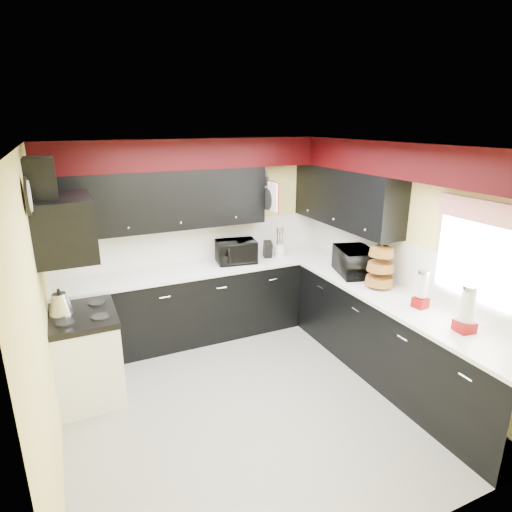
{
  "coord_description": "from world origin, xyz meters",
  "views": [
    {
      "loc": [
        -1.54,
        -3.38,
        2.69
      ],
      "look_at": [
        0.42,
        0.89,
        1.2
      ],
      "focal_mm": 30.0,
      "sensor_mm": 36.0,
      "label": 1
    }
  ],
  "objects": [
    {
      "name": "cab_right",
      "position": [
        1.5,
        -0.3,
        0.45
      ],
      "size": [
        0.6,
        3.0,
        0.9
      ],
      "primitive_type": "cube",
      "color": "black",
      "rests_on": "ground"
    },
    {
      "name": "ground",
      "position": [
        0.0,
        0.0,
        0.0
      ],
      "size": [
        3.6,
        3.6,
        0.0
      ],
      "primitive_type": "plane",
      "color": "gray",
      "rests_on": "ground"
    },
    {
      "name": "baskets",
      "position": [
        1.52,
        0.05,
        1.18
      ],
      "size": [
        0.27,
        0.27,
        0.5
      ],
      "primitive_type": null,
      "color": "brown",
      "rests_on": "upper_right"
    },
    {
      "name": "cut_board",
      "position": [
        0.83,
        1.3,
        1.8
      ],
      "size": [
        0.03,
        0.26,
        0.35
      ],
      "primitive_type": "cube",
      "color": "white",
      "rests_on": "upper_back"
    },
    {
      "name": "cab_back",
      "position": [
        0.0,
        1.5,
        0.45
      ],
      "size": [
        3.6,
        0.6,
        0.9
      ],
      "primitive_type": "cube",
      "color": "black",
      "rests_on": "ground"
    },
    {
      "name": "utensil_crock",
      "position": [
        1.06,
        1.53,
        1.02
      ],
      "size": [
        0.18,
        0.18,
        0.16
      ],
      "primitive_type": "cylinder",
      "rotation": [
        0.0,
        0.0,
        -0.19
      ],
      "color": "silver",
      "rests_on": "counter_back"
    },
    {
      "name": "hood_duct",
      "position": [
        -1.68,
        0.75,
        2.2
      ],
      "size": [
        0.24,
        0.4,
        0.4
      ],
      "primitive_type": "cube",
      "color": "black",
      "rests_on": "wall_left"
    },
    {
      "name": "cooktop",
      "position": [
        -1.5,
        0.75,
        0.89
      ],
      "size": [
        0.62,
        0.77,
        0.06
      ],
      "primitive_type": "cube",
      "color": "black",
      "rests_on": "stove"
    },
    {
      "name": "wall_right",
      "position": [
        1.8,
        0.0,
        1.25
      ],
      "size": [
        0.06,
        3.6,
        2.5
      ],
      "primitive_type": "cube",
      "color": "#E0C666",
      "rests_on": "ground"
    },
    {
      "name": "soffit_back",
      "position": [
        0.0,
        1.62,
        2.33
      ],
      "size": [
        3.6,
        0.36,
        0.35
      ],
      "primitive_type": "cube",
      "color": "black",
      "rests_on": "wall_back"
    },
    {
      "name": "upper_back",
      "position": [
        -0.5,
        1.62,
        1.8
      ],
      "size": [
        2.6,
        0.35,
        0.7
      ],
      "primitive_type": "cube",
      "color": "black",
      "rests_on": "wall_back"
    },
    {
      "name": "deco_plate",
      "position": [
        1.77,
        -0.35,
        2.25
      ],
      "size": [
        0.03,
        0.24,
        0.24
      ],
      "primitive_type": null,
      "color": "white",
      "rests_on": "wall_right"
    },
    {
      "name": "dispenser_b",
      "position": [
        1.5,
        -1.09,
        1.14
      ],
      "size": [
        0.17,
        0.17,
        0.4
      ],
      "primitive_type": null,
      "rotation": [
        0.0,
        0.0,
        -0.13
      ],
      "color": "#6B0205",
      "rests_on": "counter_right"
    },
    {
      "name": "ceiling",
      "position": [
        0.0,
        0.0,
        2.5
      ],
      "size": [
        3.6,
        3.6,
        0.06
      ],
      "primitive_type": "cube",
      "color": "white",
      "rests_on": "wall_back"
    },
    {
      "name": "splash_right",
      "position": [
        1.79,
        0.0,
        1.19
      ],
      "size": [
        0.02,
        3.6,
        0.5
      ],
      "primitive_type": "cube",
      "color": "white",
      "rests_on": "counter_right"
    },
    {
      "name": "toaster_oven",
      "position": [
        0.43,
        1.51,
        1.08
      ],
      "size": [
        0.55,
        0.49,
        0.29
      ],
      "primitive_type": "imported",
      "rotation": [
        0.0,
        0.0,
        -0.16
      ],
      "color": "black",
      "rests_on": "counter_back"
    },
    {
      "name": "wall_back",
      "position": [
        0.0,
        1.8,
        1.25
      ],
      "size": [
        3.6,
        0.06,
        2.5
      ],
      "primitive_type": "cube",
      "color": "#E0C666",
      "rests_on": "ground"
    },
    {
      "name": "soffit_right",
      "position": [
        1.62,
        -0.18,
        2.33
      ],
      "size": [
        0.36,
        3.24,
        0.35
      ],
      "primitive_type": "cube",
      "color": "black",
      "rests_on": "wall_right"
    },
    {
      "name": "upper_right",
      "position": [
        1.62,
        0.9,
        1.8
      ],
      "size": [
        0.35,
        1.8,
        0.7
      ],
      "primitive_type": "cube",
      "color": "black",
      "rests_on": "wall_right"
    },
    {
      "name": "wall_left",
      "position": [
        -1.8,
        0.0,
        1.25
      ],
      "size": [
        0.06,
        3.6,
        2.5
      ],
      "primitive_type": "cube",
      "color": "#E0C666",
      "rests_on": "ground"
    },
    {
      "name": "splash_back",
      "position": [
        0.0,
        1.79,
        1.19
      ],
      "size": [
        3.6,
        0.02,
        0.5
      ],
      "primitive_type": "cube",
      "color": "white",
      "rests_on": "counter_back"
    },
    {
      "name": "dispenser_a",
      "position": [
        1.53,
        -0.54,
        1.11
      ],
      "size": [
        0.14,
        0.14,
        0.34
      ],
      "primitive_type": null,
      "rotation": [
        0.0,
        0.0,
        0.14
      ],
      "color": "#610301",
      "rests_on": "counter_right"
    },
    {
      "name": "counter_right",
      "position": [
        1.5,
        -0.3,
        0.92
      ],
      "size": [
        0.64,
        3.02,
        0.04
      ],
      "primitive_type": "cube",
      "color": "white",
      "rests_on": "cab_right"
    },
    {
      "name": "stove",
      "position": [
        -1.5,
        0.75,
        0.43
      ],
      "size": [
        0.6,
        0.75,
        0.86
      ],
      "primitive_type": "cube",
      "color": "white",
      "rests_on": "ground"
    },
    {
      "name": "knife_block",
      "position": [
        0.88,
        1.52,
        1.05
      ],
      "size": [
        0.13,
        0.16,
        0.22
      ],
      "primitive_type": "cube",
      "rotation": [
        0.0,
        0.0,
        -0.24
      ],
      "color": "black",
      "rests_on": "counter_back"
    },
    {
      "name": "window",
      "position": [
        1.79,
        -0.9,
        1.55
      ],
      "size": [
        0.03,
        0.86,
        0.96
      ],
      "primitive_type": null,
      "color": "white",
      "rests_on": "wall_right"
    },
    {
      "name": "pan_mid",
      "position": [
        0.82,
        1.42,
        1.75
      ],
      "size": [
        0.03,
        0.28,
        0.46
      ],
      "primitive_type": null,
      "color": "black",
      "rests_on": "upper_back"
    },
    {
      "name": "microwave",
      "position": [
        1.54,
        0.51,
        1.1
      ],
      "size": [
        0.53,
        0.65,
        0.31
      ],
      "primitive_type": "imported",
      "rotation": [
        0.0,
        0.0,
        1.28
      ],
      "color": "black",
      "rests_on": "counter_right"
    },
    {
      "name": "counter_back",
      "position": [
        0.0,
        1.5,
        0.92
      ],
      "size": [
        3.62,
        0.64,
        0.04
      ],
      "primitive_type": "cube",
      "color": "white",
      "rests_on": "cab_back"
    },
    {
      "name": "valance",
      "position": [
        1.73,
        -0.9,
        1.95
      ],
      "size": [
        0.04,
        0.88,
        0.2
      ],
      "primitive_type": "cube",
      "color": "red",
      "rests_on": "wall_right"
    },
    {
      "name": "pan_top",
      "position": [
        0.82,
        1.55,
        2.0
      ],
      "size": [
        0.03,
        0.22,
        0.4
      ],
      "primitive_type": null,
      "color": "black",
      "rests_on": "upper_back"
    },
    {
      "name": "pan_low",
      "position": [
        0.82,
        1.68,
        1.72
      ],
      "size": [
        0.03,
        0.24,
        0.42
      ],
      "primitive_type": null,
      "color": "black",
      "rests_on": "upper_back"
    },
    {
      "name": "hood",
      "position": [
        -1.55,
        0.75,
        1.78
      ],
      "size": [
        0.5,
        0.78,
        0.55
      ],
      "primitive_type": "cube",
      "color": "black",
      "rests_on": "wall_left"
    },
    {
      "name": "kettle",
      "position": [
        -1.68,
        0.83,
        1.02
      ],
      "size": [
        0.28,
        0.28,
        0.21
      ],
      "primitive_type": null,
      "rotation": [
        0.0,
        0.0,
        -0.27
      ],
      "color": "#ADADB1",
      "rests_on": "cooktop"
    },
    {
      "name": "clock",
      "position": [
        -1.77,
        0.25,
        2.15
      ],
      "size": [
        0.03,
        0.3,
        0.3
      ],
      "primitive_type": null,
      "color": "black",
      "rests_on": "wall_left"
    }
  ]
}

